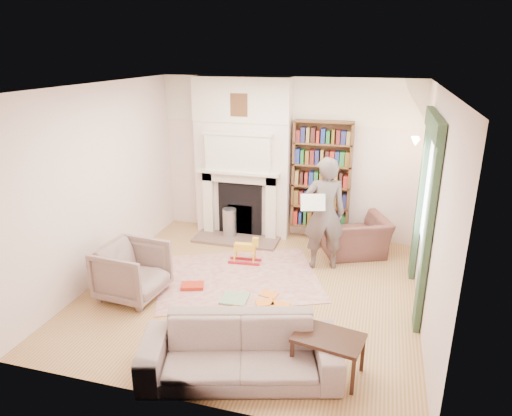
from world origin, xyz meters
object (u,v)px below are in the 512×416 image
(bookcase, at_px, (322,175))
(rocking_horse, at_px, (245,250))
(sofa, at_px, (240,351))
(man_reading, at_px, (324,214))
(armchair_left, at_px, (132,271))
(paraffin_heater, at_px, (230,223))
(armchair_reading, at_px, (355,236))
(coffee_table, at_px, (328,355))

(bookcase, height_order, rocking_horse, bookcase)
(sofa, distance_m, man_reading, 2.85)
(armchair_left, distance_m, man_reading, 2.90)
(armchair_left, height_order, man_reading, man_reading)
(armchair_left, relative_size, rocking_horse, 1.61)
(man_reading, distance_m, paraffin_heater, 1.99)
(bookcase, relative_size, rocking_horse, 3.62)
(armchair_left, height_order, sofa, armchair_left)
(armchair_reading, distance_m, paraffin_heater, 2.21)
(paraffin_heater, xyz_separation_m, rocking_horse, (0.56, -0.92, -0.05))
(paraffin_heater, bearing_deg, sofa, -69.63)
(bookcase, distance_m, sofa, 3.96)
(coffee_table, bearing_deg, bookcase, 110.19)
(man_reading, xyz_separation_m, coffee_table, (0.39, -2.48, -0.65))
(bookcase, height_order, armchair_left, bookcase)
(bookcase, bearing_deg, sofa, -93.97)
(sofa, xyz_separation_m, rocking_horse, (-0.72, 2.54, -0.07))
(bookcase, xyz_separation_m, man_reading, (0.21, -1.10, -0.30))
(sofa, bearing_deg, man_reading, 64.13)
(coffee_table, distance_m, paraffin_heater, 3.85)
(armchair_left, relative_size, paraffin_heater, 1.50)
(armchair_left, xyz_separation_m, paraffin_heater, (0.61, 2.30, -0.10))
(armchair_left, relative_size, sofa, 0.41)
(bookcase, distance_m, paraffin_heater, 1.84)
(armchair_reading, xyz_separation_m, rocking_horse, (-1.65, -0.81, -0.10))
(coffee_table, height_order, paraffin_heater, paraffin_heater)
(bookcase, height_order, sofa, bookcase)
(bookcase, xyz_separation_m, coffee_table, (0.60, -3.58, -0.95))
(sofa, distance_m, rocking_horse, 2.64)
(coffee_table, height_order, rocking_horse, same)
(armchair_reading, relative_size, rocking_horse, 1.94)
(armchair_reading, height_order, rocking_horse, armchair_reading)
(sofa, bearing_deg, armchair_reading, 58.49)
(armchair_left, xyz_separation_m, man_reading, (2.37, 1.59, 0.50))
(armchair_reading, xyz_separation_m, armchair_left, (-2.82, -2.19, 0.05))
(coffee_table, bearing_deg, armchair_reading, 99.61)
(paraffin_heater, bearing_deg, armchair_left, -104.92)
(armchair_reading, distance_m, man_reading, 0.93)
(armchair_reading, relative_size, armchair_left, 1.20)
(bookcase, relative_size, coffee_table, 2.64)
(bookcase, relative_size, man_reading, 1.05)
(armchair_left, distance_m, sofa, 2.23)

